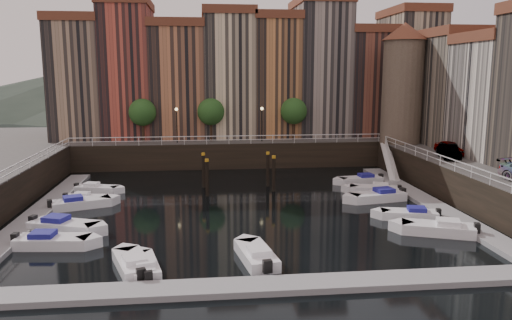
{
  "coord_description": "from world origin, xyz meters",
  "views": [
    {
      "loc": [
        -3.09,
        -41.4,
        11.23
      ],
      "look_at": [
        1.86,
        4.0,
        3.18
      ],
      "focal_mm": 35.0,
      "sensor_mm": 36.0,
      "label": 1
    }
  ],
  "objects": [
    {
      "name": "dock_right",
      "position": [
        16.2,
        -1.0,
        0.17
      ],
      "size": [
        2.0,
        28.0,
        0.35
      ],
      "primitive_type": "cube",
      "color": "gray",
      "rests_on": "ground"
    },
    {
      "name": "gangway",
      "position": [
        17.1,
        10.0,
        1.92
      ],
      "size": [
        2.78,
        8.32,
        3.73
      ],
      "color": "white",
      "rests_on": "ground"
    },
    {
      "name": "boat_right_3",
      "position": [
        12.99,
        2.71,
        0.36
      ],
      "size": [
        4.8,
        3.02,
        1.08
      ],
      "rotation": [
        0.0,
        0.0,
        2.82
      ],
      "color": "white",
      "rests_on": "ground"
    },
    {
      "name": "street_lamps",
      "position": [
        -1.0,
        17.2,
        5.9
      ],
      "size": [
        10.36,
        0.36,
        4.18
      ],
      "color": "black",
      "rests_on": "quay_far"
    },
    {
      "name": "boat_right_4",
      "position": [
        13.08,
        7.09,
        0.36
      ],
      "size": [
        4.74,
        2.21,
        1.07
      ],
      "rotation": [
        0.0,
        0.0,
        3.26
      ],
      "color": "white",
      "rests_on": "ground"
    },
    {
      "name": "boat_right_2",
      "position": [
        12.36,
        0.09,
        0.4
      ],
      "size": [
        5.36,
        2.78,
        1.2
      ],
      "rotation": [
        0.0,
        0.0,
        3.33
      ],
      "color": "white",
      "rests_on": "ground"
    },
    {
      "name": "promenade_trees",
      "position": [
        -1.33,
        18.2,
        6.58
      ],
      "size": [
        21.2,
        3.2,
        5.2
      ],
      "color": "black",
      "rests_on": "quay_far"
    },
    {
      "name": "far_terrace",
      "position": [
        3.31,
        23.5,
        10.95
      ],
      "size": [
        48.7,
        10.3,
        17.5
      ],
      "color": "#9B7C62",
      "rests_on": "quay_far"
    },
    {
      "name": "boat_near_1",
      "position": [
        -6.53,
        -13.93,
        0.32
      ],
      "size": [
        2.34,
        4.21,
        0.94
      ],
      "rotation": [
        0.0,
        0.0,
        1.8
      ],
      "color": "white",
      "rests_on": "ground"
    },
    {
      "name": "boat_left_2",
      "position": [
        -13.43,
        0.56,
        0.39
      ],
      "size": [
        5.09,
        3.37,
        1.15
      ],
      "rotation": [
        0.0,
        0.0,
        0.36
      ],
      "color": "white",
      "rests_on": "ground"
    },
    {
      "name": "boat_near_0",
      "position": [
        -7.18,
        -13.61,
        0.35
      ],
      "size": [
        2.97,
        4.68,
        1.05
      ],
      "rotation": [
        0.0,
        0.0,
        1.9
      ],
      "color": "white",
      "rests_on": "ground"
    },
    {
      "name": "boat_right_0",
      "position": [
        13.38,
        -9.38,
        0.4
      ],
      "size": [
        5.26,
        3.52,
        1.19
      ],
      "rotation": [
        0.0,
        0.0,
        2.77
      ],
      "color": "white",
      "rests_on": "ground"
    },
    {
      "name": "boat_left_3",
      "position": [
        -13.27,
        2.38,
        0.32
      ],
      "size": [
        4.19,
        2.12,
        0.94
      ],
      "rotation": [
        0.0,
        0.0,
        -0.17
      ],
      "color": "white",
      "rests_on": "ground"
    },
    {
      "name": "dock_near",
      "position": [
        0.0,
        -17.0,
        0.17
      ],
      "size": [
        30.0,
        2.0,
        0.35
      ],
      "primitive_type": "cube",
      "color": "gray",
      "rests_on": "ground"
    },
    {
      "name": "corner_tower",
      "position": [
        20.0,
        14.5,
        10.19
      ],
      "size": [
        5.2,
        5.2,
        13.8
      ],
      "color": "#6B5B4C",
      "rests_on": "quay_right"
    },
    {
      "name": "boat_near_2",
      "position": [
        0.04,
        -13.07,
        0.37
      ],
      "size": [
        2.45,
        4.93,
        1.11
      ],
      "rotation": [
        0.0,
        0.0,
        1.73
      ],
      "color": "white",
      "rests_on": "ground"
    },
    {
      "name": "boat_left_0",
      "position": [
        -12.99,
        -9.14,
        0.38
      ],
      "size": [
        5.05,
        2.27,
        1.14
      ],
      "rotation": [
        0.0,
        0.0,
        -0.1
      ],
      "color": "white",
      "rests_on": "ground"
    },
    {
      "name": "ground",
      "position": [
        0.0,
        0.0,
        0.0
      ],
      "size": [
        200.0,
        200.0,
        0.0
      ],
      "primitive_type": "plane",
      "color": "black",
      "rests_on": "ground"
    },
    {
      "name": "dock_left",
      "position": [
        -16.2,
        -1.0,
        0.17
      ],
      "size": [
        2.0,
        28.0,
        0.35
      ],
      "primitive_type": "cube",
      "color": "gray",
      "rests_on": "ground"
    },
    {
      "name": "boat_left_1",
      "position": [
        -13.08,
        -5.9,
        0.41
      ],
      "size": [
        5.38,
        3.51,
        1.21
      ],
      "rotation": [
        0.0,
        0.0,
        -0.35
      ],
      "color": "white",
      "rests_on": "ground"
    },
    {
      "name": "car_a",
      "position": [
        21.48,
        5.38,
        3.69
      ],
      "size": [
        1.74,
        4.07,
        1.37
      ],
      "primitive_type": "imported",
      "rotation": [
        0.0,
        0.0,
        0.03
      ],
      "color": "gray",
      "rests_on": "quay_right"
    },
    {
      "name": "railings",
      "position": [
        0.0,
        4.88,
        3.79
      ],
      "size": [
        36.08,
        34.04,
        0.52
      ],
      "color": "white",
      "rests_on": "ground"
    },
    {
      "name": "right_terrace",
      "position": [
        26.5,
        3.8,
        9.56
      ],
      "size": [
        9.3,
        24.3,
        14.0
      ],
      "color": "#7C705E",
      "rests_on": "quay_right"
    },
    {
      "name": "car_b",
      "position": [
        20.31,
        3.28,
        3.65
      ],
      "size": [
        2.19,
        4.15,
        1.3
      ],
      "primitive_type": "imported",
      "rotation": [
        0.0,
        0.0,
        -0.22
      ],
      "color": "gray",
      "rests_on": "quay_right"
    },
    {
      "name": "boat_right_1",
      "position": [
        12.9,
        -5.52,
        0.35
      ],
      "size": [
        4.61,
        2.58,
        1.03
      ],
      "rotation": [
        0.0,
        0.0,
        2.9
      ],
      "color": "white",
      "rests_on": "ground"
    },
    {
      "name": "mooring_pilings",
      "position": [
        0.31,
        5.44,
        1.65
      ],
      "size": [
        7.0,
        3.92,
        3.78
      ],
      "color": "black",
      "rests_on": "ground"
    },
    {
      "name": "quay_far",
      "position": [
        0.0,
        26.0,
        1.5
      ],
      "size": [
        80.0,
        20.0,
        3.0
      ],
      "primitive_type": "cube",
      "color": "black",
      "rests_on": "ground"
    },
    {
      "name": "mountains",
      "position": [
        1.72,
        110.0,
        7.92
      ],
      "size": [
        145.0,
        100.0,
        18.0
      ],
      "color": "#2D382D",
      "rests_on": "ground"
    },
    {
      "name": "boat_left_4",
      "position": [
        -13.2,
        6.09,
        0.33
      ],
      "size": [
        4.35,
        2.48,
        0.97
      ],
      "rotation": [
        0.0,
        0.0,
        -0.25
      ],
      "color": "white",
      "rests_on": "ground"
    }
  ]
}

